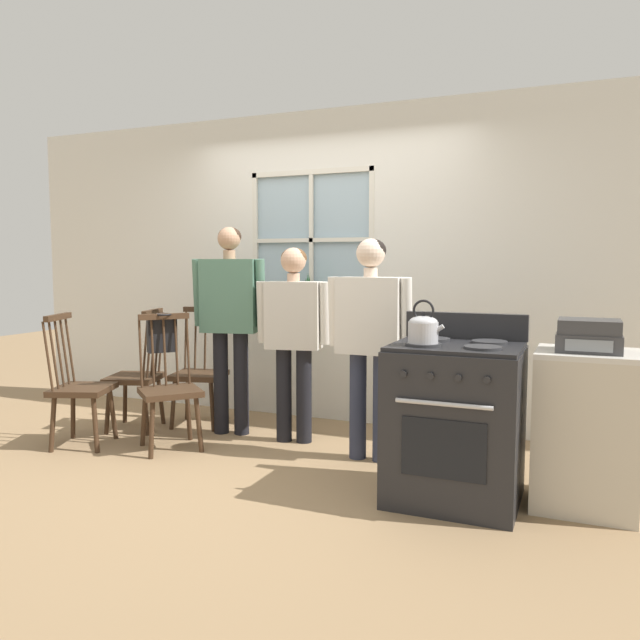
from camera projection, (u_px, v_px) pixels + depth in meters
ground_plane at (253, 465)px, 4.29m from camera, size 16.00×16.00×0.00m
wall_back at (331, 269)px, 5.45m from camera, size 6.40×0.16×2.70m
chair_by_window at (170, 390)px, 4.65m from camera, size 0.58×0.58×1.01m
chair_near_wall at (137, 377)px, 5.18m from camera, size 0.51×0.52×1.01m
chair_center_cluster at (80, 388)px, 4.72m from camera, size 0.52×0.53×1.01m
chair_near_stove at (200, 374)px, 5.33m from camera, size 0.50×0.49×1.01m
person_elderly_left at (230, 310)px, 5.00m from camera, size 0.61×0.30×1.67m
person_teen_center at (294, 326)px, 4.78m from camera, size 0.58×0.29×1.50m
person_adult_right at (370, 326)px, 4.33m from camera, size 0.60×0.22×1.56m
stove at (455, 421)px, 3.63m from camera, size 0.74×0.68×1.08m
kettle at (423, 328)px, 3.52m from camera, size 0.21×0.17×0.25m
potted_plant at (307, 298)px, 5.46m from camera, size 0.16×0.16×0.33m
handbag at (162, 335)px, 4.82m from camera, size 0.25×0.25×0.31m
side_counter at (585, 430)px, 3.53m from camera, size 0.55×0.50×0.90m
stereo at (589, 336)px, 3.46m from camera, size 0.34×0.29×0.18m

